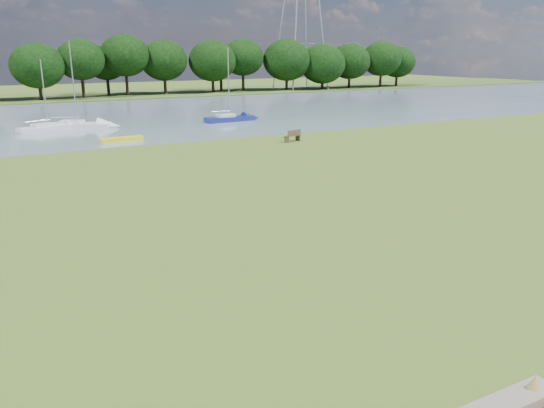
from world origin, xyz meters
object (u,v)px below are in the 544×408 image
sailboat_0 (47,126)px  sailboat_2 (77,123)px  riverbank_bench (293,136)px  kayak (122,139)px  sailboat_1 (229,117)px

sailboat_0 → sailboat_2: size_ratio=0.79×
riverbank_bench → kayak: 13.96m
sailboat_0 → kayak: bearing=-82.5°
riverbank_bench → kayak: (-12.36, 6.49, -0.27)m
riverbank_bench → sailboat_2: bearing=112.8°
sailboat_1 → sailboat_2: bearing=165.7°
sailboat_1 → sailboat_0: bearing=169.2°
kayak → sailboat_2: bearing=96.5°
sailboat_0 → sailboat_1: (17.47, -1.77, 0.06)m
kayak → sailboat_1: sailboat_1 is taller
sailboat_1 → sailboat_2: 15.00m
riverbank_bench → sailboat_2: size_ratio=0.21×
kayak → sailboat_2: 10.12m
riverbank_bench → sailboat_1: size_ratio=0.22×
riverbank_bench → sailboat_2: 21.82m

